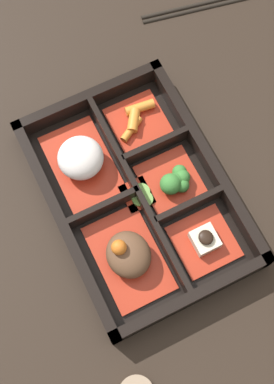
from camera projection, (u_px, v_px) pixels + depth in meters
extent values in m
plane|color=black|center=(137.00, 198.00, 0.75)|extent=(3.00, 3.00, 0.00)
cube|color=black|center=(137.00, 197.00, 0.75)|extent=(0.33, 0.23, 0.01)
cube|color=black|center=(207.00, 160.00, 0.75)|extent=(0.33, 0.01, 0.04)
cube|color=black|center=(64.00, 227.00, 0.72)|extent=(0.33, 0.01, 0.04)
cube|color=black|center=(192.00, 298.00, 0.69)|extent=(0.01, 0.23, 0.04)
cube|color=black|center=(89.00, 101.00, 0.78)|extent=(0.01, 0.23, 0.04)
cube|color=black|center=(138.00, 193.00, 0.73)|extent=(0.30, 0.01, 0.04)
cube|color=black|center=(187.00, 208.00, 0.73)|extent=(0.01, 0.10, 0.04)
cube|color=black|center=(155.00, 148.00, 0.75)|extent=(0.01, 0.10, 0.04)
cube|color=black|center=(104.00, 209.00, 0.73)|extent=(0.01, 0.10, 0.04)
cube|color=#B22D19|center=(129.00, 258.00, 0.71)|extent=(0.13, 0.08, 0.01)
ellipsoid|color=brown|center=(129.00, 255.00, 0.69)|extent=(0.06, 0.06, 0.04)
sphere|color=#D1661E|center=(119.00, 247.00, 0.67)|extent=(0.02, 0.02, 0.02)
cube|color=#B22D19|center=(82.00, 165.00, 0.75)|extent=(0.13, 0.08, 0.01)
ellipsoid|color=silver|center=(81.00, 158.00, 0.73)|extent=(0.06, 0.06, 0.04)
cube|color=#B22D19|center=(204.00, 242.00, 0.72)|extent=(0.08, 0.08, 0.01)
cube|color=beige|center=(205.00, 240.00, 0.71)|extent=(0.03, 0.03, 0.02)
ellipsoid|color=black|center=(206.00, 237.00, 0.70)|extent=(0.02, 0.02, 0.01)
cube|color=#B22D19|center=(170.00, 180.00, 0.75)|extent=(0.08, 0.08, 0.01)
sphere|color=#387A33|center=(175.00, 181.00, 0.73)|extent=(0.02, 0.02, 0.02)
sphere|color=#387A33|center=(171.00, 184.00, 0.73)|extent=(0.03, 0.03, 0.03)
sphere|color=#387A33|center=(180.00, 174.00, 0.74)|extent=(0.02, 0.02, 0.02)
sphere|color=#387A33|center=(182.00, 177.00, 0.73)|extent=(0.02, 0.02, 0.02)
sphere|color=#387A33|center=(182.00, 185.00, 0.73)|extent=(0.02, 0.02, 0.02)
cube|color=#B22D19|center=(138.00, 122.00, 0.78)|extent=(0.08, 0.08, 0.01)
cylinder|color=orange|center=(140.00, 108.00, 0.77)|extent=(0.02, 0.04, 0.01)
cylinder|color=orange|center=(131.00, 129.00, 0.76)|extent=(0.03, 0.04, 0.01)
cylinder|color=orange|center=(134.00, 121.00, 0.77)|extent=(0.04, 0.03, 0.02)
cube|color=#B22D19|center=(140.00, 197.00, 0.74)|extent=(0.04, 0.04, 0.01)
cylinder|color=#75A84C|center=(139.00, 199.00, 0.73)|extent=(0.02, 0.02, 0.00)
cylinder|color=#75A84C|center=(141.00, 191.00, 0.74)|extent=(0.02, 0.02, 0.00)
cylinder|color=#75A84C|center=(137.00, 197.00, 0.73)|extent=(0.02, 0.02, 0.01)
cylinder|color=#75A84C|center=(145.00, 199.00, 0.73)|extent=(0.02, 0.02, 0.01)
cylinder|color=black|center=(214.00, 5.00, 0.85)|extent=(0.05, 0.23, 0.01)
cylinder|color=black|center=(212.00, 0.00, 0.86)|extent=(0.05, 0.23, 0.01)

